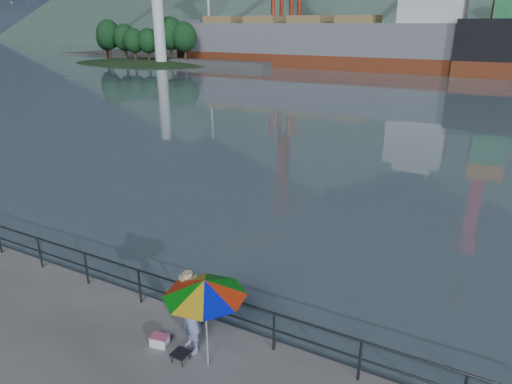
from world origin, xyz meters
TOP-DOWN VIEW (x-y plane):
  - harbor_water at (0.00, 130.00)m, footprint 500.00×280.00m
  - guardrail at (0.00, 1.70)m, footprint 22.00×0.06m
  - lighthouse_islet at (-54.97, 61.99)m, footprint 48.00×26.40m
  - fisherman at (1.32, 0.82)m, footprint 0.81×0.69m
  - beach_umbrella at (1.96, 0.54)m, footprint 2.15×2.15m
  - folding_stool at (1.34, 0.37)m, footprint 0.37×0.37m
  - cooler_bag at (0.58, 0.57)m, footprint 0.45×0.34m
  - fishing_rod at (1.25, 2.15)m, footprint 0.70×1.70m
  - bulk_carrier at (-20.49, 71.75)m, footprint 55.01×9.52m

SIDE VIEW (x-z plane):
  - harbor_water at x=0.00m, z-range 0.00..0.00m
  - fishing_rod at x=1.25m, z-range -0.64..0.64m
  - cooler_bag at x=0.58m, z-range 0.00..0.23m
  - folding_stool at x=1.34m, z-range 0.01..0.24m
  - lighthouse_islet at x=-54.97m, z-range -9.34..9.86m
  - guardrail at x=0.00m, z-range 0.01..1.03m
  - fisherman at x=1.32m, z-range 0.00..1.88m
  - beach_umbrella at x=1.96m, z-range 0.90..3.08m
  - bulk_carrier at x=-20.49m, z-range -3.18..11.32m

